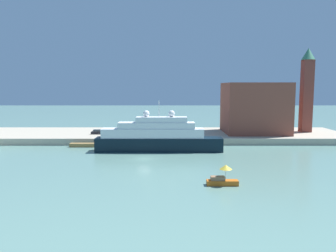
{
  "coord_description": "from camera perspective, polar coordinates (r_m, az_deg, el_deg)",
  "views": [
    {
      "loc": [
        4.94,
        -68.09,
        14.8
      ],
      "look_at": [
        5.15,
        6.0,
        6.14
      ],
      "focal_mm": 35.95,
      "sensor_mm": 36.0,
      "label": 1
    }
  ],
  "objects": [
    {
      "name": "large_yacht",
      "position": [
        77.41,
        -2.0,
        -1.91
      ],
      "size": [
        29.1,
        4.2,
        11.77
      ],
      "color": "black",
      "rests_on": "ground"
    },
    {
      "name": "mooring_bollard",
      "position": [
        86.21,
        -3.87,
        -1.82
      ],
      "size": [
        0.36,
        0.36,
        0.75
      ],
      "primitive_type": "cylinder",
      "color": "black",
      "rests_on": "quay_dock"
    },
    {
      "name": "bell_tower",
      "position": [
        105.16,
        22.32,
        6.09
      ],
      "size": [
        3.82,
        3.82,
        24.03
      ],
      "color": "brown",
      "rests_on": "quay_dock"
    },
    {
      "name": "parked_car",
      "position": [
        95.5,
        -11.93,
        -1.03
      ],
      "size": [
        3.82,
        1.75,
        1.21
      ],
      "color": "black",
      "rests_on": "quay_dock"
    },
    {
      "name": "person_figure",
      "position": [
        95.28,
        -9.06,
        -0.81
      ],
      "size": [
        0.36,
        0.36,
        1.74
      ],
      "color": "maroon",
      "rests_on": "quay_dock"
    },
    {
      "name": "work_barge",
      "position": [
        85.99,
        -14.46,
        -3.15
      ],
      "size": [
        6.15,
        1.64,
        0.91
      ],
      "primitive_type": "cube",
      "color": "olive",
      "rests_on": "ground"
    },
    {
      "name": "ground",
      "position": [
        69.85,
        -4.23,
        -5.58
      ],
      "size": [
        400.0,
        400.0,
        0.0
      ],
      "primitive_type": "plane",
      "color": "slate"
    },
    {
      "name": "small_motorboat",
      "position": [
        51.92,
        9.08,
        -8.65
      ],
      "size": [
        4.76,
        1.9,
        3.14
      ],
      "color": "#C66019",
      "rests_on": "ground"
    },
    {
      "name": "harbor_building",
      "position": [
        98.9,
        14.3,
        3.0
      ],
      "size": [
        17.15,
        15.64,
        14.2
      ],
      "primitive_type": "cube",
      "color": "brown",
      "rests_on": "quay_dock"
    },
    {
      "name": "quay_dock",
      "position": [
        97.16,
        -3.07,
        -1.59
      ],
      "size": [
        110.0,
        23.89,
        1.73
      ],
      "primitive_type": "cube",
      "color": "#ADA38E",
      "rests_on": "ground"
    }
  ]
}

